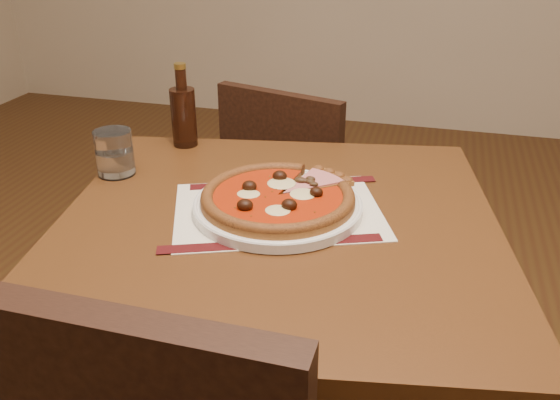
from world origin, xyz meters
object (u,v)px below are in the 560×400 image
object	(u,v)px
water_glass	(114,153)
bottle	(183,114)
chair_far	(295,196)
pizza	(278,197)
plate	(278,206)
table	(277,266)

from	to	relation	value
water_glass	bottle	xyz separation A→B (m)	(0.07, 0.20, 0.03)
chair_far	pizza	distance (m)	0.72
water_glass	bottle	world-z (taller)	bottle
plate	water_glass	distance (m)	0.39
chair_far	pizza	xyz separation A→B (m)	(0.12, -0.64, 0.32)
table	plate	size ratio (longest dim) A/B	2.94
plate	water_glass	size ratio (longest dim) A/B	3.28
pizza	bottle	xyz separation A→B (m)	(-0.31, 0.27, 0.05)
table	chair_far	world-z (taller)	chair_far
table	plate	bearing A→B (deg)	103.10
pizza	water_glass	size ratio (longest dim) A/B	2.97
bottle	plate	bearing A→B (deg)	-41.86
plate	chair_far	bearing A→B (deg)	100.89
plate	pizza	xyz separation A→B (m)	(-0.00, -0.00, 0.02)
plate	water_glass	bearing A→B (deg)	168.63
water_glass	bottle	bearing A→B (deg)	69.98
table	plate	distance (m)	0.12
table	water_glass	bearing A→B (deg)	164.45
plate	pizza	distance (m)	0.02
chair_far	plate	world-z (taller)	chair_far
plate	bottle	size ratio (longest dim) A/B	1.61
table	water_glass	world-z (taller)	water_glass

